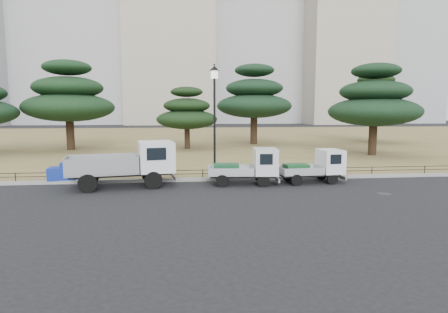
{
  "coord_description": "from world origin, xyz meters",
  "views": [
    {
      "loc": [
        -1.96,
        -15.91,
        3.52
      ],
      "look_at": [
        0.0,
        2.0,
        1.3
      ],
      "focal_mm": 30.0,
      "sensor_mm": 36.0,
      "label": 1
    }
  ],
  "objects": [
    {
      "name": "tower_far_east",
      "position": [
        58.0,
        90.0,
        35.0
      ],
      "size": [
        24.0,
        20.0,
        70.0
      ],
      "primitive_type": "cube",
      "color": "#A0A0A5",
      "rests_on": "ground"
    },
    {
      "name": "truck_kei_rear",
      "position": [
        4.47,
        1.61,
        0.81
      ],
      "size": [
        3.18,
        1.56,
        1.62
      ],
      "rotation": [
        0.0,
        0.0,
        0.08
      ],
      "color": "black",
      "rests_on": "ground"
    },
    {
      "name": "truck_large",
      "position": [
        -4.49,
        1.57,
        1.15
      ],
      "size": [
        5.0,
        2.64,
        2.07
      ],
      "rotation": [
        0.0,
        0.0,
        0.17
      ],
      "color": "black",
      "rests_on": "ground"
    },
    {
      "name": "tower_center_left",
      "position": [
        -5.0,
        85.0,
        27.5
      ],
      "size": [
        22.0,
        20.0,
        55.0
      ],
      "primitive_type": "cube",
      "color": "#AAA08C",
      "rests_on": "ground"
    },
    {
      "name": "street_lamp",
      "position": [
        -0.38,
        2.9,
        3.91
      ],
      "size": [
        0.5,
        0.5,
        5.57
      ],
      "color": "black",
      "rests_on": "lawn"
    },
    {
      "name": "curb",
      "position": [
        0.0,
        2.6,
        0.08
      ],
      "size": [
        120.0,
        0.25,
        0.16
      ],
      "primitive_type": "cube",
      "color": "gray",
      "rests_on": "ground"
    },
    {
      "name": "lawn",
      "position": [
        0.0,
        30.6,
        0.07
      ],
      "size": [
        120.0,
        56.0,
        0.15
      ],
      "primitive_type": "cube",
      "color": "olive",
      "rests_on": "ground"
    },
    {
      "name": "pine_east_near",
      "position": [
        12.37,
        11.07,
        4.12
      ],
      "size": [
        6.8,
        6.8,
        6.87
      ],
      "color": "black",
      "rests_on": "lawn"
    },
    {
      "name": "pine_center_right",
      "position": [
        5.15,
        21.37,
        4.76
      ],
      "size": [
        7.5,
        7.5,
        7.96
      ],
      "color": "black",
      "rests_on": "lawn"
    },
    {
      "name": "truck_kei_front",
      "position": [
        1.13,
        1.51,
        0.86
      ],
      "size": [
        3.36,
        1.66,
        1.73
      ],
      "rotation": [
        0.0,
        0.0,
        -0.08
      ],
      "color": "black",
      "rests_on": "ground"
    },
    {
      "name": "pine_east_far",
      "position": [
        18.07,
        21.72,
        4.27
      ],
      "size": [
        7.1,
        7.1,
        7.14
      ],
      "color": "black",
      "rests_on": "lawn"
    },
    {
      "name": "tower_east",
      "position": [
        40.0,
        82.0,
        24.0
      ],
      "size": [
        20.0,
        18.0,
        48.0
      ],
      "primitive_type": "cube",
      "color": "#AAA08C",
      "rests_on": "ground"
    },
    {
      "name": "pine_center_left",
      "position": [
        -1.61,
        17.15,
        3.28
      ],
      "size": [
        5.34,
        5.34,
        5.43
      ],
      "color": "black",
      "rests_on": "lawn"
    },
    {
      "name": "pipe_fence",
      "position": [
        0.0,
        2.75,
        0.44
      ],
      "size": [
        38.0,
        0.04,
        0.4
      ],
      "color": "black",
      "rests_on": "lawn"
    },
    {
      "name": "manhole",
      "position": [
        6.5,
        -1.2,
        0.01
      ],
      "size": [
        0.6,
        0.6,
        0.01
      ],
      "primitive_type": "cylinder",
      "color": "#2D2D30",
      "rests_on": "ground"
    },
    {
      "name": "ground",
      "position": [
        0.0,
        0.0,
        0.0
      ],
      "size": [
        220.0,
        220.0,
        0.0
      ],
      "primitive_type": "plane",
      "color": "black"
    },
    {
      "name": "radio_tower",
      "position": [
        72.0,
        85.0,
        30.04
      ],
      "size": [
        1.8,
        1.8,
        63.0
      ],
      "color": "#D83F33",
      "rests_on": "ground"
    },
    {
      "name": "pine_west_near",
      "position": [
        -11.64,
        17.56,
        4.54
      ],
      "size": [
        7.61,
        7.61,
        7.61
      ],
      "color": "black",
      "rests_on": "lawn"
    },
    {
      "name": "tarp_pile",
      "position": [
        -7.84,
        2.95,
        0.49
      ],
      "size": [
        1.37,
        1.06,
        0.86
      ],
      "rotation": [
        0.0,
        0.0,
        0.09
      ],
      "color": "#1530A9",
      "rests_on": "lawn"
    }
  ]
}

